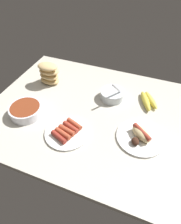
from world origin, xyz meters
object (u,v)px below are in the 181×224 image
(plate_hotdog_assembled, at_px, (141,136))
(bowl_coleslaw, at_px, (112,94))
(bread_stack, at_px, (49,73))
(banana_bunch, at_px, (148,100))
(bowl_chili, at_px, (26,110))
(plate_sausages, at_px, (67,132))

(plate_hotdog_assembled, distance_m, bowl_coleslaw, 0.32)
(plate_hotdog_assembled, bearing_deg, bread_stack, 159.20)
(banana_bunch, xyz_separation_m, bowl_coleslaw, (-0.21, -0.03, 0.01))
(plate_hotdog_assembled, relative_size, bowl_coleslaw, 1.62)
(banana_bunch, relative_size, bread_stack, 1.20)
(bowl_coleslaw, distance_m, bowl_chili, 0.50)
(plate_sausages, bearing_deg, bowl_coleslaw, 68.94)
(banana_bunch, bearing_deg, bread_stack, -177.06)
(plate_hotdog_assembled, relative_size, bowl_chili, 1.35)
(bread_stack, bearing_deg, bowl_coleslaw, -0.22)
(bread_stack, bearing_deg, plate_hotdog_assembled, -20.80)
(plate_sausages, bearing_deg, bowl_chili, 171.15)
(banana_bunch, height_order, plate_hotdog_assembled, plate_hotdog_assembled)
(bread_stack, bearing_deg, plate_sausages, -49.79)
(plate_hotdog_assembled, xyz_separation_m, bowl_chili, (-0.62, -0.06, 0.01))
(banana_bunch, bearing_deg, plate_hotdog_assembled, -88.08)
(banana_bunch, distance_m, bowl_coleslaw, 0.21)
(plate_hotdog_assembled, distance_m, bread_stack, 0.69)
(banana_bunch, relative_size, bowl_chili, 1.01)
(bread_stack, height_order, bowl_chili, bread_stack)
(bowl_chili, bearing_deg, bowl_coleslaw, 37.07)
(plate_hotdog_assembled, relative_size, bread_stack, 1.61)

